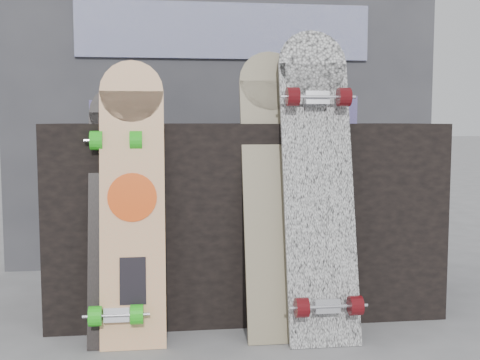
{
  "coord_description": "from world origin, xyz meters",
  "views": [
    {
      "loc": [
        -0.34,
        -2.07,
        0.81
      ],
      "look_at": [
        -0.05,
        0.2,
        0.59
      ],
      "focal_mm": 45.0,
      "sensor_mm": 36.0,
      "label": 1
    }
  ],
  "objects": [
    {
      "name": "booth",
      "position": [
        0.0,
        1.35,
        1.1
      ],
      "size": [
        2.4,
        0.22,
        2.2
      ],
      "color": "#38383D",
      "rests_on": "ground"
    },
    {
      "name": "merch_box_purple",
      "position": [
        -0.56,
        0.63,
        0.85
      ],
      "size": [
        0.18,
        0.12,
        0.1
      ],
      "primitive_type": "cube",
      "color": "#403267",
      "rests_on": "vendor_table"
    },
    {
      "name": "longboard_cascadia",
      "position": [
        0.23,
        0.1,
        0.6
      ],
      "size": [
        0.26,
        0.35,
        1.16
      ],
      "rotation": [
        -0.24,
        0.0,
        0.0
      ],
      "color": "white",
      "rests_on": "ground"
    },
    {
      "name": "longboard_celtic",
      "position": [
        0.07,
        0.17,
        0.58
      ],
      "size": [
        0.24,
        0.3,
        1.09
      ],
      "rotation": [
        -0.26,
        0.0,
        0.0
      ],
      "color": "tan",
      "rests_on": "ground"
    },
    {
      "name": "merch_box_small",
      "position": [
        0.44,
        0.57,
        0.86
      ],
      "size": [
        0.14,
        0.14,
        0.12
      ],
      "primitive_type": "cube",
      "color": "#403267",
      "rests_on": "vendor_table"
    },
    {
      "name": "merch_box_flat",
      "position": [
        0.16,
        0.66,
        0.83
      ],
      "size": [
        0.22,
        0.1,
        0.06
      ],
      "primitive_type": "cube",
      "color": "#D1B78C",
      "rests_on": "vendor_table"
    },
    {
      "name": "vendor_table",
      "position": [
        0.0,
        0.5,
        0.4
      ],
      "size": [
        1.6,
        0.6,
        0.8
      ],
      "primitive_type": "cube",
      "color": "black",
      "rests_on": "ground"
    },
    {
      "name": "longboard_geisha",
      "position": [
        -0.46,
        0.13,
        0.55
      ],
      "size": [
        0.23,
        0.21,
        1.04
      ],
      "rotation": [
        -0.19,
        0.0,
        0.0
      ],
      "color": "#C5B385",
      "rests_on": "ground"
    },
    {
      "name": "ground",
      "position": [
        0.0,
        0.0,
        0.0
      ],
      "size": [
        60.0,
        60.0,
        0.0
      ],
      "primitive_type": "plane",
      "color": "slate",
      "rests_on": "ground"
    },
    {
      "name": "skateboard_dark",
      "position": [
        -0.51,
        0.16,
        0.49
      ],
      "size": [
        0.21,
        0.33,
        0.95
      ],
      "rotation": [
        -0.26,
        0.0,
        0.0
      ],
      "color": "black",
      "rests_on": "ground"
    }
  ]
}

